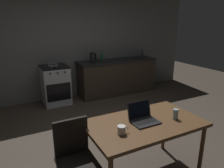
% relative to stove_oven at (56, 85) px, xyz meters
% --- Properties ---
extents(ground_plane, '(12.00, 12.00, 0.00)m').
position_rel_stove_oven_xyz_m(ground_plane, '(0.50, -2.14, -0.46)').
color(ground_plane, '#473D33').
extents(back_wall, '(6.40, 0.10, 2.83)m').
position_rel_stove_oven_xyz_m(back_wall, '(0.80, 0.35, 0.96)').
color(back_wall, slate).
rests_on(back_wall, ground_plane).
extents(kitchen_counter, '(2.16, 0.64, 0.92)m').
position_rel_stove_oven_xyz_m(kitchen_counter, '(1.66, 0.00, 0.00)').
color(kitchen_counter, '#382D23').
rests_on(kitchen_counter, ground_plane).
extents(stove_oven, '(0.60, 0.62, 0.92)m').
position_rel_stove_oven_xyz_m(stove_oven, '(0.00, 0.00, 0.00)').
color(stove_oven, '#B7BABF').
rests_on(stove_oven, ground_plane).
extents(dining_table, '(1.39, 0.81, 0.76)m').
position_rel_stove_oven_xyz_m(dining_table, '(0.38, -3.01, 0.23)').
color(dining_table, brown).
rests_on(dining_table, ground_plane).
extents(chair, '(0.40, 0.40, 0.90)m').
position_rel_stove_oven_xyz_m(chair, '(-0.47, -2.92, 0.07)').
color(chair, black).
rests_on(chair, ground_plane).
extents(laptop, '(0.32, 0.28, 0.22)m').
position_rel_stove_oven_xyz_m(laptop, '(0.37, -2.99, 0.35)').
color(laptop, '#232326').
rests_on(laptop, dining_table).
extents(electric_kettle, '(0.17, 0.15, 0.25)m').
position_rel_stove_oven_xyz_m(electric_kettle, '(0.96, 0.00, 0.58)').
color(electric_kettle, black).
rests_on(electric_kettle, kitchen_counter).
extents(bottle, '(0.07, 0.07, 0.24)m').
position_rel_stove_oven_xyz_m(bottle, '(2.43, -0.05, 0.57)').
color(bottle, '#2D2D33').
rests_on(bottle, kitchen_counter).
extents(frying_pan, '(0.23, 0.41, 0.05)m').
position_rel_stove_oven_xyz_m(frying_pan, '(-0.03, -0.03, 0.48)').
color(frying_pan, gray).
rests_on(frying_pan, stove_oven).
extents(coffee_mug, '(0.13, 0.09, 0.09)m').
position_rel_stove_oven_xyz_m(coffee_mug, '(-0.00, -3.12, 0.35)').
color(coffee_mug, silver).
rests_on(coffee_mug, dining_table).
extents(drinking_glass, '(0.06, 0.06, 0.13)m').
position_rel_stove_oven_xyz_m(drinking_glass, '(0.76, -3.12, 0.37)').
color(drinking_glass, '#99B7C6').
rests_on(drinking_glass, dining_table).
extents(bottle_b, '(0.07, 0.07, 0.26)m').
position_rel_stove_oven_xyz_m(bottle_b, '(1.25, 0.08, 0.58)').
color(bottle_b, '#19592D').
rests_on(bottle_b, kitchen_counter).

